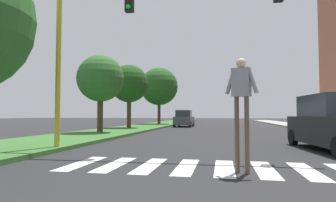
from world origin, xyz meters
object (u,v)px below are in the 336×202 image
object	(u,v)px
tree_mid	(101,79)
sedan_midblock	(184,119)
traffic_light_gantry	(128,22)
tree_far	(129,84)
tree_distant	(159,87)
pedestrian_performer	(241,96)

from	to	relation	value
tree_mid	sedan_midblock	world-z (taller)	tree_mid
tree_mid	traffic_light_gantry	bearing A→B (deg)	-60.23
tree_far	sedan_midblock	distance (m)	7.90
traffic_light_gantry	sedan_midblock	xyz separation A→B (m)	(-0.82, 20.34, -3.57)
tree_far	sedan_midblock	bearing A→B (deg)	57.32
tree_distant	sedan_midblock	distance (m)	6.67
tree_far	tree_distant	xyz separation A→B (m)	(0.34, 10.21, 0.76)
pedestrian_performer	tree_distant	bearing A→B (deg)	106.26
tree_far	traffic_light_gantry	xyz separation A→B (m)	(4.74, -14.23, 0.47)
tree_far	sedan_midblock	world-z (taller)	tree_far
tree_distant	traffic_light_gantry	size ratio (longest dim) A/B	0.78
traffic_light_gantry	pedestrian_performer	bearing A→B (deg)	-36.87
traffic_light_gantry	sedan_midblock	size ratio (longest dim) A/B	2.18
traffic_light_gantry	sedan_midblock	world-z (taller)	traffic_light_gantry
tree_far	pedestrian_performer	world-z (taller)	tree_far
traffic_light_gantry	sedan_midblock	bearing A→B (deg)	92.30
tree_mid	tree_far	bearing A→B (deg)	92.05
tree_distant	pedestrian_performer	size ratio (longest dim) A/B	2.72
tree_mid	traffic_light_gantry	xyz separation A→B (m)	(4.51, -7.89, 0.83)
tree_mid	traffic_light_gantry	world-z (taller)	traffic_light_gantry
tree_mid	sedan_midblock	distance (m)	13.28
traffic_light_gantry	pedestrian_performer	xyz separation A→B (m)	(3.49, -2.62, -2.69)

